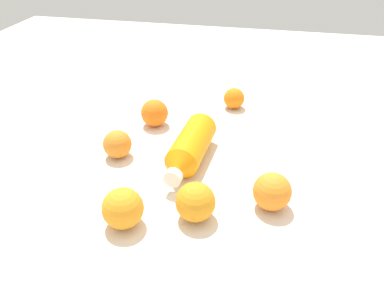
% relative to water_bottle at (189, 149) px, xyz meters
% --- Properties ---
extents(ground_plane, '(2.40, 2.40, 0.00)m').
position_rel_water_bottle_xyz_m(ground_plane, '(-0.03, -0.05, -0.04)').
color(ground_plane, silver).
extents(water_bottle, '(0.09, 0.25, 0.08)m').
position_rel_water_bottle_xyz_m(water_bottle, '(0.00, 0.00, 0.00)').
color(water_bottle, orange).
rests_on(water_bottle, ground_plane).
extents(orange_0, '(0.08, 0.08, 0.08)m').
position_rel_water_bottle_xyz_m(orange_0, '(-0.20, 0.12, 0.00)').
color(orange_0, orange).
rests_on(orange_0, ground_plane).
extents(orange_1, '(0.08, 0.08, 0.08)m').
position_rel_water_bottle_xyz_m(orange_1, '(0.14, -0.17, -0.00)').
color(orange_1, orange).
rests_on(orange_1, ground_plane).
extents(orange_2, '(0.08, 0.08, 0.08)m').
position_rel_water_bottle_xyz_m(orange_2, '(0.08, 0.24, 0.00)').
color(orange_2, orange).
rests_on(orange_2, ground_plane).
extents(orange_3, '(0.07, 0.07, 0.07)m').
position_rel_water_bottle_xyz_m(orange_3, '(0.18, 0.01, -0.00)').
color(orange_3, orange).
rests_on(orange_3, ground_plane).
extents(orange_4, '(0.08, 0.08, 0.08)m').
position_rel_water_bottle_xyz_m(orange_4, '(-0.06, 0.19, 0.00)').
color(orange_4, orange).
rests_on(orange_4, ground_plane).
extents(orange_5, '(0.06, 0.06, 0.06)m').
position_rel_water_bottle_xyz_m(orange_5, '(-0.07, -0.33, -0.01)').
color(orange_5, orange).
rests_on(orange_5, ground_plane).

